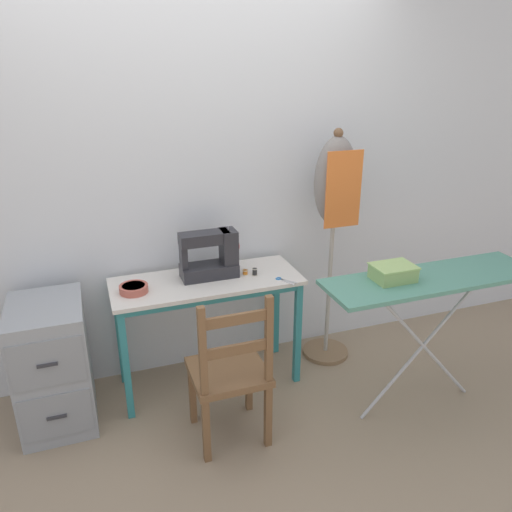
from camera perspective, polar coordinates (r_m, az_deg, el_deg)
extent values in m
plane|color=gray|center=(3.22, -4.16, -16.18)|extent=(14.00, 14.00, 0.00)
cube|color=silver|center=(3.12, -7.39, 8.60)|extent=(10.00, 0.05, 2.55)
cube|color=silver|center=(3.03, -5.68, -2.90)|extent=(1.14, 0.45, 0.02)
cube|color=teal|center=(2.89, -4.74, -4.95)|extent=(1.06, 0.03, 0.04)
cube|color=teal|center=(2.98, -14.64, -12.05)|extent=(0.04, 0.04, 0.70)
cube|color=teal|center=(3.20, 4.76, -8.82)|extent=(0.04, 0.04, 0.70)
cube|color=teal|center=(3.30, -15.31, -8.59)|extent=(0.04, 0.04, 0.70)
cube|color=teal|center=(3.50, 2.27, -5.92)|extent=(0.04, 0.04, 0.70)
cube|color=#28282D|center=(3.05, -5.37, -1.67)|extent=(0.34, 0.16, 0.08)
cube|color=#28282D|center=(3.03, -3.16, 1.14)|extent=(0.09, 0.14, 0.21)
cube|color=#28282D|center=(2.97, -5.93, 2.03)|extent=(0.30, 0.12, 0.07)
cube|color=#28282D|center=(2.98, -8.29, -0.14)|extent=(0.04, 0.09, 0.14)
cylinder|color=#B22D2D|center=(3.04, -2.20, 1.26)|extent=(0.02, 0.06, 0.06)
cylinder|color=#99999E|center=(2.99, -3.20, 3.21)|extent=(0.01, 0.01, 0.02)
cylinder|color=#B25647|center=(2.93, -13.80, -3.65)|extent=(0.16, 0.16, 0.04)
cylinder|color=brown|center=(2.92, -13.83, -3.33)|extent=(0.13, 0.13, 0.01)
cube|color=silver|center=(2.99, 3.79, -2.89)|extent=(0.08, 0.09, 0.00)
cube|color=silver|center=(2.98, 3.62, -2.99)|extent=(0.06, 0.11, 0.00)
torus|color=#2870B7|center=(3.02, 2.56, -2.60)|extent=(0.03, 0.03, 0.01)
torus|color=#2870B7|center=(3.03, 2.62, -2.58)|extent=(0.03, 0.03, 0.01)
cylinder|color=orange|center=(3.08, -1.25, -1.87)|extent=(0.03, 0.03, 0.03)
cylinder|color=beige|center=(3.07, -1.25, -1.64)|extent=(0.04, 0.04, 0.00)
cylinder|color=beige|center=(3.08, -1.25, -2.10)|extent=(0.04, 0.04, 0.00)
cylinder|color=black|center=(3.07, -0.15, -1.82)|extent=(0.03, 0.03, 0.04)
cylinder|color=beige|center=(3.06, -0.15, -1.47)|extent=(0.04, 0.04, 0.00)
cylinder|color=beige|center=(3.08, -0.15, -2.16)|extent=(0.04, 0.04, 0.00)
cube|color=brown|center=(2.75, -3.20, -13.08)|extent=(0.40, 0.38, 0.04)
cube|color=brown|center=(2.97, -7.28, -15.34)|extent=(0.04, 0.04, 0.39)
cube|color=brown|center=(3.04, -0.83, -14.16)|extent=(0.04, 0.04, 0.39)
cube|color=brown|center=(2.73, -5.70, -19.22)|extent=(0.04, 0.04, 0.39)
cube|color=brown|center=(2.80, 1.38, -17.78)|extent=(0.04, 0.04, 0.39)
cube|color=brown|center=(2.44, -6.12, -10.82)|extent=(0.04, 0.04, 0.48)
cube|color=brown|center=(2.53, 1.48, -9.48)|extent=(0.04, 0.04, 0.48)
cube|color=brown|center=(2.41, -2.30, -7.25)|extent=(0.34, 0.02, 0.06)
cube|color=brown|center=(2.49, -2.24, -10.62)|extent=(0.34, 0.02, 0.06)
cube|color=#93999E|center=(3.09, -22.16, -11.39)|extent=(0.39, 0.50, 0.74)
cube|color=gray|center=(2.79, -22.74, -11.33)|extent=(0.36, 0.01, 0.27)
cube|color=#333338|center=(2.78, -22.75, -11.44)|extent=(0.10, 0.01, 0.02)
cube|color=gray|center=(2.97, -21.80, -16.64)|extent=(0.36, 0.01, 0.27)
cube|color=#333338|center=(2.96, -21.81, -16.75)|extent=(0.10, 0.01, 0.02)
cylinder|color=#846647|center=(3.67, 7.92, -10.76)|extent=(0.32, 0.32, 0.03)
cylinder|color=#ADA89E|center=(3.42, 8.37, -3.25)|extent=(0.03, 0.03, 1.03)
ellipsoid|color=gray|center=(3.19, 9.07, 8.43)|extent=(0.28, 0.20, 0.56)
sphere|color=brown|center=(3.13, 9.40, 13.71)|extent=(0.06, 0.06, 0.06)
cube|color=orange|center=(3.10, 9.97, 7.47)|extent=(0.24, 0.01, 0.47)
cube|color=#518E7A|center=(2.91, 19.56, -2.42)|extent=(1.25, 0.36, 0.02)
cylinder|color=#B7B7BC|center=(3.10, 18.56, -9.68)|extent=(0.77, 0.02, 0.85)
cylinder|color=#B7B7BC|center=(3.10, 18.56, -9.68)|extent=(0.77, 0.02, 0.85)
cube|color=#8EB266|center=(2.78, 15.39, -1.91)|extent=(0.22, 0.16, 0.08)
cube|color=#9DC470|center=(2.76, 15.47, -1.10)|extent=(0.23, 0.17, 0.01)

